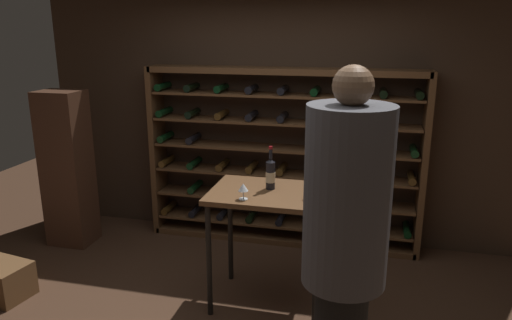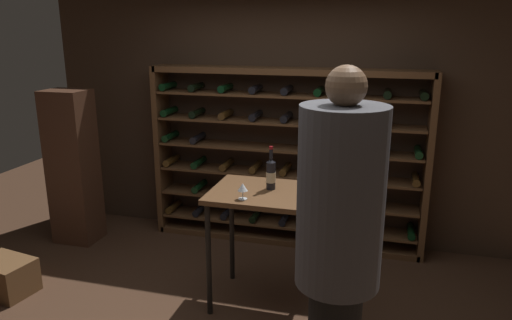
{
  "view_description": "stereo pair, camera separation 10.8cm",
  "coord_description": "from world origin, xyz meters",
  "px_view_note": "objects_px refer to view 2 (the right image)",
  "views": [
    {
      "loc": [
        0.93,
        -3.13,
        2.25
      ],
      "look_at": [
        0.09,
        0.32,
        1.26
      ],
      "focal_mm": 33.59,
      "sensor_mm": 36.0,
      "label": 1
    },
    {
      "loc": [
        1.03,
        -3.11,
        2.25
      ],
      "look_at": [
        0.09,
        0.32,
        1.26
      ],
      "focal_mm": 33.59,
      "sensor_mm": 36.0,
      "label": 2
    }
  ],
  "objects_px": {
    "wine_crate": "(6,276)",
    "wine_glass_stemmed_left": "(243,188)",
    "tasting_table": "(270,207)",
    "wine_bottle_black_capsule": "(271,174)",
    "display_cabinet": "(73,167)",
    "wine_rack": "(285,158)",
    "wine_bottle_green_slim": "(319,177)",
    "person_guest_plum_blouse": "(339,240)"
  },
  "relations": [
    {
      "from": "wine_crate",
      "to": "display_cabinet",
      "type": "height_order",
      "value": "display_cabinet"
    },
    {
      "from": "wine_glass_stemmed_left",
      "to": "wine_bottle_green_slim",
      "type": "bearing_deg",
      "value": 27.72
    },
    {
      "from": "person_guest_plum_blouse",
      "to": "display_cabinet",
      "type": "relative_size",
      "value": 1.27
    },
    {
      "from": "tasting_table",
      "to": "wine_bottle_black_capsule",
      "type": "bearing_deg",
      "value": 96.02
    },
    {
      "from": "wine_rack",
      "to": "person_guest_plum_blouse",
      "type": "bearing_deg",
      "value": -71.45
    },
    {
      "from": "tasting_table",
      "to": "display_cabinet",
      "type": "bearing_deg",
      "value": 163.87
    },
    {
      "from": "tasting_table",
      "to": "wine_crate",
      "type": "xyz_separation_m",
      "value": [
        -2.26,
        -0.46,
        -0.71
      ]
    },
    {
      "from": "wine_bottle_black_capsule",
      "to": "display_cabinet",
      "type": "bearing_deg",
      "value": 165.2
    },
    {
      "from": "display_cabinet",
      "to": "person_guest_plum_blouse",
      "type": "bearing_deg",
      "value": -31.14
    },
    {
      "from": "wine_bottle_green_slim",
      "to": "wine_bottle_black_capsule",
      "type": "height_order",
      "value": "wine_bottle_green_slim"
    },
    {
      "from": "wine_rack",
      "to": "tasting_table",
      "type": "relative_size",
      "value": 2.9
    },
    {
      "from": "display_cabinet",
      "to": "wine_crate",
      "type": "bearing_deg",
      "value": -87.61
    },
    {
      "from": "tasting_table",
      "to": "wine_glass_stemmed_left",
      "type": "bearing_deg",
      "value": -124.04
    },
    {
      "from": "wine_crate",
      "to": "wine_glass_stemmed_left",
      "type": "relative_size",
      "value": 3.79
    },
    {
      "from": "wine_rack",
      "to": "person_guest_plum_blouse",
      "type": "relative_size",
      "value": 1.38
    },
    {
      "from": "tasting_table",
      "to": "wine_crate",
      "type": "relative_size",
      "value": 2.06
    },
    {
      "from": "tasting_table",
      "to": "display_cabinet",
      "type": "xyz_separation_m",
      "value": [
        -2.31,
        0.67,
        -0.04
      ]
    },
    {
      "from": "wine_crate",
      "to": "wine_bottle_black_capsule",
      "type": "bearing_deg",
      "value": 12.97
    },
    {
      "from": "display_cabinet",
      "to": "wine_glass_stemmed_left",
      "type": "bearing_deg",
      "value": -22.6
    },
    {
      "from": "wine_bottle_green_slim",
      "to": "wine_bottle_black_capsule",
      "type": "bearing_deg",
      "value": 179.05
    },
    {
      "from": "wine_crate",
      "to": "display_cabinet",
      "type": "xyz_separation_m",
      "value": [
        -0.05,
        1.13,
        0.67
      ]
    },
    {
      "from": "display_cabinet",
      "to": "wine_bottle_green_slim",
      "type": "distance_m",
      "value": 2.77
    },
    {
      "from": "person_guest_plum_blouse",
      "to": "wine_bottle_black_capsule",
      "type": "xyz_separation_m",
      "value": [
        -0.66,
        1.18,
        -0.04
      ]
    },
    {
      "from": "wine_rack",
      "to": "wine_glass_stemmed_left",
      "type": "relative_size",
      "value": 22.62
    },
    {
      "from": "wine_rack",
      "to": "display_cabinet",
      "type": "xyz_separation_m",
      "value": [
        -2.17,
        -0.56,
        -0.11
      ]
    },
    {
      "from": "person_guest_plum_blouse",
      "to": "wine_glass_stemmed_left",
      "type": "bearing_deg",
      "value": -101.75
    },
    {
      "from": "wine_rack",
      "to": "wine_bottle_green_slim",
      "type": "height_order",
      "value": "wine_rack"
    },
    {
      "from": "wine_bottle_green_slim",
      "to": "wine_bottle_black_capsule",
      "type": "distance_m",
      "value": 0.39
    },
    {
      "from": "wine_crate",
      "to": "display_cabinet",
      "type": "bearing_deg",
      "value": 92.39
    },
    {
      "from": "display_cabinet",
      "to": "wine_bottle_green_slim",
      "type": "xyz_separation_m",
      "value": [
        2.69,
        -0.61,
        0.31
      ]
    },
    {
      "from": "tasting_table",
      "to": "wine_glass_stemmed_left",
      "type": "xyz_separation_m",
      "value": [
        -0.15,
        -0.23,
        0.22
      ]
    },
    {
      "from": "person_guest_plum_blouse",
      "to": "wine_bottle_green_slim",
      "type": "relative_size",
      "value": 5.52
    },
    {
      "from": "wine_bottle_black_capsule",
      "to": "wine_rack",
      "type": "bearing_deg",
      "value": 96.31
    },
    {
      "from": "person_guest_plum_blouse",
      "to": "wine_bottle_black_capsule",
      "type": "distance_m",
      "value": 1.35
    },
    {
      "from": "wine_crate",
      "to": "display_cabinet",
      "type": "distance_m",
      "value": 1.31
    },
    {
      "from": "person_guest_plum_blouse",
      "to": "wine_glass_stemmed_left",
      "type": "distance_m",
      "value": 1.2
    },
    {
      "from": "wine_bottle_green_slim",
      "to": "wine_bottle_black_capsule",
      "type": "relative_size",
      "value": 1.06
    },
    {
      "from": "person_guest_plum_blouse",
      "to": "wine_crate",
      "type": "xyz_separation_m",
      "value": [
        -2.91,
        0.66,
        -1.0
      ]
    },
    {
      "from": "person_guest_plum_blouse",
      "to": "wine_bottle_green_slim",
      "type": "xyz_separation_m",
      "value": [
        -0.27,
        1.17,
        -0.03
      ]
    },
    {
      "from": "person_guest_plum_blouse",
      "to": "wine_crate",
      "type": "distance_m",
      "value": 3.15
    },
    {
      "from": "wine_crate",
      "to": "wine_rack",
      "type": "bearing_deg",
      "value": 38.44
    },
    {
      "from": "wine_crate",
      "to": "wine_bottle_green_slim",
      "type": "relative_size",
      "value": 1.28
    }
  ]
}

